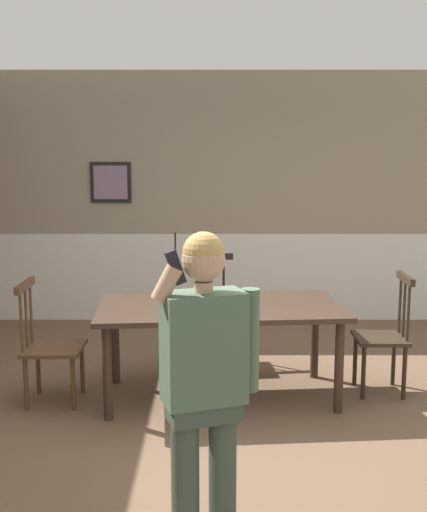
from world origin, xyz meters
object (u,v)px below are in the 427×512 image
object	(u,v)px
chair_by_doorway	(384,336)
person_figure	(205,374)
chair_near_window	(211,312)
chair_at_table_head	(48,345)
dining_table	(220,315)

from	to	relation	value
chair_by_doorway	person_figure	distance (m)	2.58
chair_near_window	chair_at_table_head	xyz separation A→B (m)	(-1.29, -0.98, -0.02)
chair_by_doorway	person_figure	size ratio (longest dim) A/B	0.62
chair_at_table_head	person_figure	world-z (taller)	person_figure
person_figure	chair_near_window	bearing A→B (deg)	-109.09
chair_at_table_head	person_figure	size ratio (longest dim) A/B	0.61
dining_table	chair_near_window	xyz separation A→B (m)	(-0.07, 0.87, -0.20)
dining_table	chair_at_table_head	size ratio (longest dim) A/B	2.06
chair_at_table_head	chair_by_doorway	bearing A→B (deg)	93.50
dining_table	chair_at_table_head	distance (m)	1.38
dining_table	chair_at_table_head	xyz separation A→B (m)	(-1.36, -0.10, -0.22)
chair_by_doorway	person_figure	world-z (taller)	person_figure
dining_table	chair_by_doorway	distance (m)	1.37
chair_by_doorway	dining_table	bearing A→B (deg)	95.34
dining_table	chair_near_window	size ratio (longest dim) A/B	1.97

